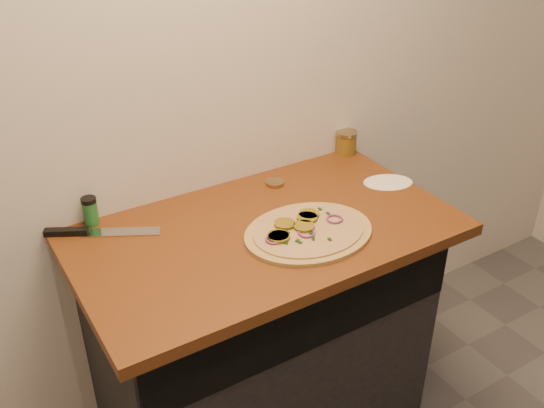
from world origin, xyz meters
TOP-DOWN VIEW (x-y plane):
  - cabinet at (0.00, 1.45)m, footprint 1.10×0.60m
  - countertop at (0.00, 1.42)m, footprint 1.20×0.70m
  - pizza at (0.09, 1.32)m, footprint 0.42×0.42m
  - chefs_knife at (-0.47, 1.66)m, footprint 0.33×0.20m
  - mason_jar_lid at (0.18, 1.64)m, footprint 0.09×0.09m
  - salsa_jar at (0.55, 1.72)m, footprint 0.08×0.08m
  - spice_shaker at (-0.46, 1.72)m, footprint 0.05×0.05m
  - flour_spill at (0.53, 1.44)m, footprint 0.23×0.23m

SIDE VIEW (x-z plane):
  - cabinet at x=0.00m, z-range 0.00..0.86m
  - countertop at x=0.00m, z-range 0.86..0.90m
  - flour_spill at x=0.53m, z-range 0.90..0.90m
  - chefs_knife at x=-0.47m, z-range 0.90..0.92m
  - mason_jar_lid at x=0.18m, z-range 0.90..0.91m
  - pizza at x=0.09m, z-range 0.90..0.92m
  - salsa_jar at x=0.55m, z-range 0.90..0.99m
  - spice_shaker at x=-0.46m, z-range 0.90..1.00m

